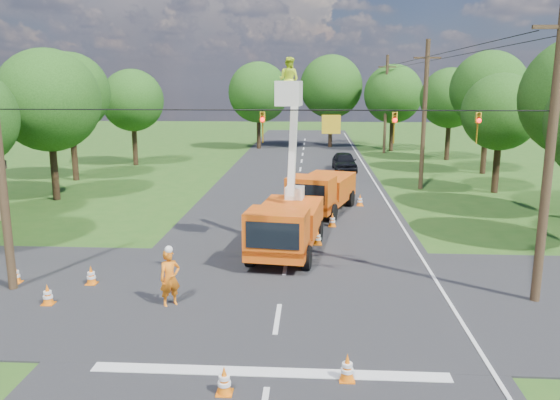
# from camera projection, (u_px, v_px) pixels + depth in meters

# --- Properties ---
(ground) EXTENTS (140.00, 140.00, 0.00)m
(ground) POSITION_uv_depth(u_px,v_px,m) (297.00, 193.00, 36.31)
(ground) COLOR #275319
(ground) RESTS_ON ground
(road_main) EXTENTS (12.00, 100.00, 0.06)m
(road_main) POSITION_uv_depth(u_px,v_px,m) (297.00, 193.00, 36.31)
(road_main) COLOR black
(road_main) RESTS_ON ground
(road_cross) EXTENTS (56.00, 10.00, 0.07)m
(road_cross) POSITION_uv_depth(u_px,v_px,m) (281.00, 295.00, 18.74)
(road_cross) COLOR black
(road_cross) RESTS_ON ground
(stop_bar) EXTENTS (9.00, 0.45, 0.02)m
(stop_bar) POSITION_uv_depth(u_px,v_px,m) (269.00, 374.00, 13.66)
(stop_bar) COLOR silver
(stop_bar) RESTS_ON ground
(edge_line) EXTENTS (0.12, 90.00, 0.02)m
(edge_line) POSITION_uv_depth(u_px,v_px,m) (382.00, 194.00, 35.98)
(edge_line) COLOR silver
(edge_line) RESTS_ON ground
(bucket_truck) EXTENTS (3.17, 6.61, 8.19)m
(bucket_truck) POSITION_uv_depth(u_px,v_px,m) (286.00, 214.00, 22.95)
(bucket_truck) COLOR #F04B10
(bucket_truck) RESTS_ON ground
(second_truck) EXTENTS (4.09, 6.74, 2.38)m
(second_truck) POSITION_uv_depth(u_px,v_px,m) (322.00, 192.00, 30.40)
(second_truck) COLOR #F04B10
(second_truck) RESTS_ON ground
(ground_worker) EXTENTS (0.83, 0.77, 1.90)m
(ground_worker) POSITION_uv_depth(u_px,v_px,m) (170.00, 278.00, 17.67)
(ground_worker) COLOR orange
(ground_worker) RESTS_ON ground
(distant_car) EXTENTS (2.06, 4.67, 1.56)m
(distant_car) POSITION_uv_depth(u_px,v_px,m) (344.00, 162.00, 45.36)
(distant_car) COLOR black
(distant_car) RESTS_ON ground
(traffic_cone_0) EXTENTS (0.38, 0.38, 0.71)m
(traffic_cone_0) POSITION_uv_depth(u_px,v_px,m) (224.00, 381.00, 12.68)
(traffic_cone_0) COLOR orange
(traffic_cone_0) RESTS_ON ground
(traffic_cone_1) EXTENTS (0.38, 0.38, 0.71)m
(traffic_cone_1) POSITION_uv_depth(u_px,v_px,m) (347.00, 368.00, 13.26)
(traffic_cone_1) COLOR orange
(traffic_cone_1) RESTS_ON ground
(traffic_cone_2) EXTENTS (0.38, 0.38, 0.71)m
(traffic_cone_2) POSITION_uv_depth(u_px,v_px,m) (318.00, 237.00, 24.51)
(traffic_cone_2) COLOR orange
(traffic_cone_2) RESTS_ON ground
(traffic_cone_3) EXTENTS (0.38, 0.38, 0.71)m
(traffic_cone_3) POSITION_uv_depth(u_px,v_px,m) (332.00, 220.00, 27.63)
(traffic_cone_3) COLOR orange
(traffic_cone_3) RESTS_ON ground
(traffic_cone_4) EXTENTS (0.38, 0.38, 0.71)m
(traffic_cone_4) POSITION_uv_depth(u_px,v_px,m) (91.00, 275.00, 19.65)
(traffic_cone_4) COLOR orange
(traffic_cone_4) RESTS_ON ground
(traffic_cone_5) EXTENTS (0.38, 0.38, 0.71)m
(traffic_cone_5) POSITION_uv_depth(u_px,v_px,m) (48.00, 295.00, 17.85)
(traffic_cone_5) COLOR orange
(traffic_cone_5) RESTS_ON ground
(traffic_cone_6) EXTENTS (0.38, 0.38, 0.71)m
(traffic_cone_6) POSITION_uv_depth(u_px,v_px,m) (15.00, 274.00, 19.78)
(traffic_cone_6) COLOR orange
(traffic_cone_6) RESTS_ON ground
(traffic_cone_7) EXTENTS (0.38, 0.38, 0.71)m
(traffic_cone_7) POSITION_uv_depth(u_px,v_px,m) (360.00, 200.00, 32.33)
(traffic_cone_7) COLOR orange
(traffic_cone_7) RESTS_ON ground
(pole_right_near) EXTENTS (1.80, 0.30, 10.00)m
(pole_right_near) POSITION_uv_depth(u_px,v_px,m) (550.00, 149.00, 17.17)
(pole_right_near) COLOR #4C3823
(pole_right_near) RESTS_ON ground
(pole_right_mid) EXTENTS (1.80, 0.30, 10.00)m
(pole_right_mid) POSITION_uv_depth(u_px,v_px,m) (424.00, 114.00, 36.70)
(pole_right_mid) COLOR #4C3823
(pole_right_mid) RESTS_ON ground
(pole_right_far) EXTENTS (1.80, 0.30, 10.00)m
(pole_right_far) POSITION_uv_depth(u_px,v_px,m) (386.00, 104.00, 56.22)
(pole_right_far) COLOR #4C3823
(pole_right_far) RESTS_ON ground
(pole_left) EXTENTS (0.30, 0.30, 9.00)m
(pole_left) POSITION_uv_depth(u_px,v_px,m) (0.00, 163.00, 18.36)
(pole_left) COLOR #4C3823
(pole_left) RESTS_ON ground
(signal_span) EXTENTS (18.00, 0.29, 1.07)m
(signal_span) POSITION_uv_depth(u_px,v_px,m) (351.00, 124.00, 17.37)
(signal_span) COLOR black
(signal_span) RESTS_ON ground
(tree_left_d) EXTENTS (6.20, 6.20, 9.24)m
(tree_left_d) POSITION_uv_depth(u_px,v_px,m) (48.00, 101.00, 32.98)
(tree_left_d) COLOR #382616
(tree_left_d) RESTS_ON ground
(tree_left_e) EXTENTS (5.80, 5.80, 9.41)m
(tree_left_e) POSITION_uv_depth(u_px,v_px,m) (69.00, 93.00, 39.85)
(tree_left_e) COLOR #382616
(tree_left_e) RESTS_ON ground
(tree_left_f) EXTENTS (5.40, 5.40, 8.40)m
(tree_left_f) POSITION_uv_depth(u_px,v_px,m) (132.00, 101.00, 47.71)
(tree_left_f) COLOR #382616
(tree_left_f) RESTS_ON ground
(tree_right_c) EXTENTS (5.00, 5.00, 7.83)m
(tree_right_c) POSITION_uv_depth(u_px,v_px,m) (501.00, 112.00, 35.40)
(tree_right_c) COLOR #382616
(tree_right_c) RESTS_ON ground
(tree_right_d) EXTENTS (6.00, 6.00, 9.70)m
(tree_right_d) POSITION_uv_depth(u_px,v_px,m) (489.00, 90.00, 42.83)
(tree_right_d) COLOR #382616
(tree_right_d) RESTS_ON ground
(tree_right_e) EXTENTS (5.60, 5.60, 8.63)m
(tree_right_e) POSITION_uv_depth(u_px,v_px,m) (450.00, 98.00, 50.88)
(tree_right_e) COLOR #382616
(tree_right_e) RESTS_ON ground
(tree_far_a) EXTENTS (6.60, 6.60, 9.50)m
(tree_far_a) POSITION_uv_depth(u_px,v_px,m) (258.00, 92.00, 59.72)
(tree_far_a) COLOR #382616
(tree_far_a) RESTS_ON ground
(tree_far_b) EXTENTS (7.00, 7.00, 10.32)m
(tree_far_b) POSITION_uv_depth(u_px,v_px,m) (331.00, 87.00, 61.07)
(tree_far_b) COLOR #382616
(tree_far_b) RESTS_ON ground
(tree_far_c) EXTENTS (6.20, 6.20, 9.18)m
(tree_far_c) POSITION_uv_depth(u_px,v_px,m) (393.00, 94.00, 57.92)
(tree_far_c) COLOR #382616
(tree_far_c) RESTS_ON ground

